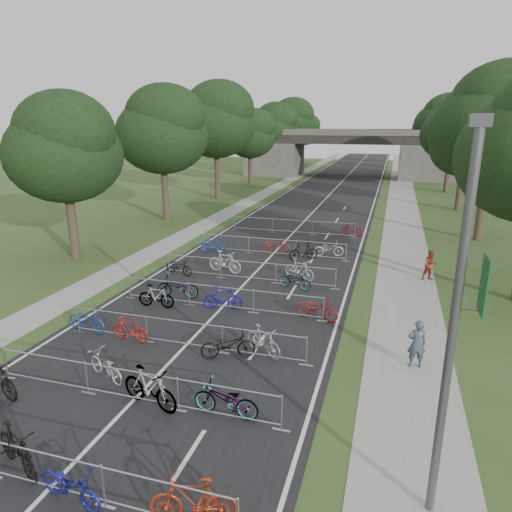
{
  "coord_description": "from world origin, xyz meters",
  "views": [
    {
      "loc": [
        6.98,
        -6.71,
        8.07
      ],
      "look_at": [
        0.16,
        15.97,
        1.1
      ],
      "focal_mm": 32.0,
      "sensor_mm": 36.0,
      "label": 1
    }
  ],
  "objects_px": {
    "overpass_bridge": "(348,153)",
    "bike_2": "(71,485)",
    "bike_1": "(17,449)",
    "pedestrian_a": "(417,344)",
    "pedestrian_b": "(430,266)",
    "lamppost": "(455,329)"
  },
  "relations": [
    {
      "from": "overpass_bridge",
      "to": "bike_1",
      "type": "bearing_deg",
      "value": -90.96
    },
    {
      "from": "overpass_bridge",
      "to": "pedestrian_b",
      "type": "distance_m",
      "value": 48.09
    },
    {
      "from": "bike_2",
      "to": "pedestrian_b",
      "type": "relative_size",
      "value": 1.11
    },
    {
      "from": "pedestrian_b",
      "to": "pedestrian_a",
      "type": "bearing_deg",
      "value": -116.49
    },
    {
      "from": "overpass_bridge",
      "to": "lamppost",
      "type": "bearing_deg",
      "value": -82.47
    },
    {
      "from": "lamppost",
      "to": "pedestrian_b",
      "type": "relative_size",
      "value": 5.1
    },
    {
      "from": "overpass_bridge",
      "to": "bike_2",
      "type": "height_order",
      "value": "overpass_bridge"
    },
    {
      "from": "overpass_bridge",
      "to": "lamppost",
      "type": "xyz_separation_m",
      "value": [
        8.33,
        -63.0,
        0.75
      ]
    },
    {
      "from": "pedestrian_a",
      "to": "lamppost",
      "type": "bearing_deg",
      "value": 79.13
    },
    {
      "from": "lamppost",
      "to": "overpass_bridge",
      "type": "bearing_deg",
      "value": 97.53
    },
    {
      "from": "bike_1",
      "to": "pedestrian_a",
      "type": "bearing_deg",
      "value": -25.83
    },
    {
      "from": "bike_1",
      "to": "bike_2",
      "type": "bearing_deg",
      "value": -80.22
    },
    {
      "from": "overpass_bridge",
      "to": "bike_2",
      "type": "bearing_deg",
      "value": -89.32
    },
    {
      "from": "overpass_bridge",
      "to": "bike_1",
      "type": "xyz_separation_m",
      "value": [
        -1.08,
        -64.64,
        -2.93
      ]
    },
    {
      "from": "bike_2",
      "to": "pedestrian_b",
      "type": "height_order",
      "value": "pedestrian_b"
    },
    {
      "from": "pedestrian_a",
      "to": "bike_1",
      "type": "bearing_deg",
      "value": 28.08
    },
    {
      "from": "bike_2",
      "to": "overpass_bridge",
      "type": "bearing_deg",
      "value": 11.22
    },
    {
      "from": "bike_1",
      "to": "pedestrian_a",
      "type": "distance_m",
      "value": 12.16
    },
    {
      "from": "pedestrian_a",
      "to": "pedestrian_b",
      "type": "distance_m",
      "value": 9.7
    },
    {
      "from": "bike_1",
      "to": "bike_2",
      "type": "relative_size",
      "value": 1.12
    },
    {
      "from": "pedestrian_b",
      "to": "bike_1",
      "type": "bearing_deg",
      "value": -140.87
    },
    {
      "from": "bike_2",
      "to": "pedestrian_b",
      "type": "bearing_deg",
      "value": -14.56
    }
  ]
}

